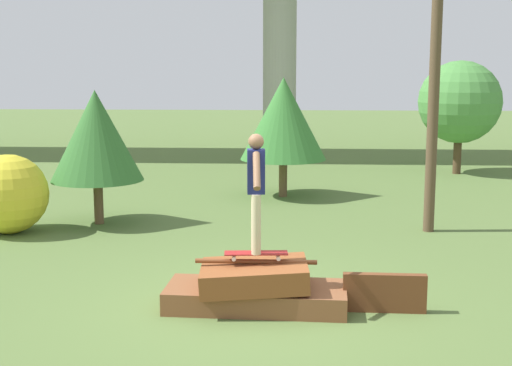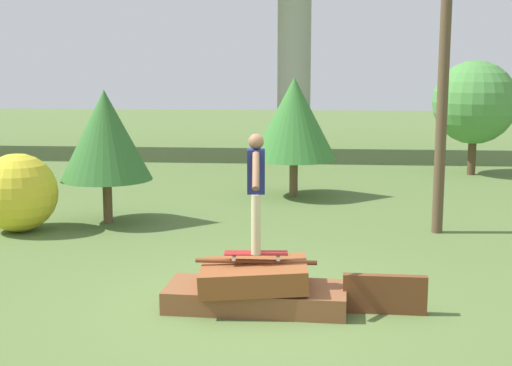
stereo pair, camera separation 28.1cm
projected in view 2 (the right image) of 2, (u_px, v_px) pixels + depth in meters
ground_plane at (256, 307)px, 9.21m from camera, size 80.00×80.00×0.00m
scrap_pile at (255, 288)px, 9.16m from camera, size 2.35×1.07×0.64m
scrap_plank_loose at (385, 294)px, 8.96m from camera, size 1.05×0.14×0.50m
skateboard at (256, 253)px, 9.10m from camera, size 0.82×0.27×0.09m
skater at (256, 185)px, 8.95m from camera, size 0.24×1.06×1.52m
utility_pole at (444, 52)px, 12.77m from camera, size 1.30×0.20×6.40m
tree_behind_left at (474, 103)px, 19.94m from camera, size 2.33×2.33×3.22m
tree_behind_right at (294, 119)px, 16.61m from camera, size 2.02×2.02×2.81m
tree_mid_back at (105, 135)px, 13.87m from camera, size 1.80×1.80×2.62m
bush_yellow_flowering at (18, 193)px, 13.30m from camera, size 1.47×1.47×1.47m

